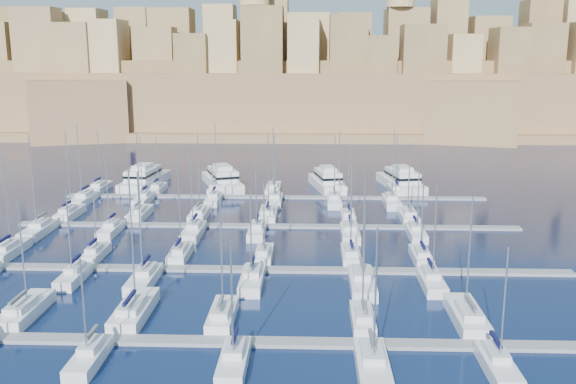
{
  "coord_description": "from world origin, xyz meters",
  "views": [
    {
      "loc": [
        7.18,
        -93.5,
        28.66
      ],
      "look_at": [
        3.63,
        6.0,
        6.94
      ],
      "focal_mm": 40.0,
      "sensor_mm": 36.0,
      "label": 1
    }
  ],
  "objects_px": {
    "sailboat_2": "(134,310)",
    "motor_yacht_a": "(144,178)",
    "sailboat_4": "(363,319)",
    "motor_yacht_b": "(222,179)",
    "motor_yacht_c": "(327,181)",
    "motor_yacht_d": "(401,181)"
  },
  "relations": [
    {
      "from": "motor_yacht_c",
      "to": "motor_yacht_a",
      "type": "bearing_deg",
      "value": 178.02
    },
    {
      "from": "sailboat_4",
      "to": "motor_yacht_b",
      "type": "bearing_deg",
      "value": 109.11
    },
    {
      "from": "sailboat_4",
      "to": "motor_yacht_c",
      "type": "xyz_separation_m",
      "value": [
        -2.09,
        70.42,
        0.99
      ]
    },
    {
      "from": "motor_yacht_b",
      "to": "motor_yacht_c",
      "type": "distance_m",
      "value": 22.78
    },
    {
      "from": "motor_yacht_c",
      "to": "motor_yacht_d",
      "type": "relative_size",
      "value": 0.88
    },
    {
      "from": "motor_yacht_a",
      "to": "motor_yacht_d",
      "type": "bearing_deg",
      "value": -0.33
    },
    {
      "from": "sailboat_2",
      "to": "motor_yacht_a",
      "type": "distance_m",
      "value": 72.41
    },
    {
      "from": "sailboat_4",
      "to": "motor_yacht_a",
      "type": "height_order",
      "value": "sailboat_4"
    },
    {
      "from": "sailboat_2",
      "to": "motor_yacht_d",
      "type": "xyz_separation_m",
      "value": [
        38.89,
        70.08,
        0.94
      ]
    },
    {
      "from": "sailboat_4",
      "to": "motor_yacht_b",
      "type": "height_order",
      "value": "sailboat_4"
    },
    {
      "from": "motor_yacht_a",
      "to": "motor_yacht_d",
      "type": "xyz_separation_m",
      "value": [
        55.84,
        -0.32,
        0.0
      ]
    },
    {
      "from": "sailboat_4",
      "to": "motor_yacht_a",
      "type": "distance_m",
      "value": 83.2
    },
    {
      "from": "motor_yacht_a",
      "to": "motor_yacht_b",
      "type": "distance_m",
      "value": 17.19
    },
    {
      "from": "motor_yacht_a",
      "to": "motor_yacht_d",
      "type": "distance_m",
      "value": 55.84
    },
    {
      "from": "motor_yacht_c",
      "to": "motor_yacht_d",
      "type": "height_order",
      "value": "same"
    },
    {
      "from": "motor_yacht_a",
      "to": "motor_yacht_c",
      "type": "bearing_deg",
      "value": -1.98
    },
    {
      "from": "motor_yacht_d",
      "to": "sailboat_4",
      "type": "bearing_deg",
      "value": -100.93
    },
    {
      "from": "sailboat_2",
      "to": "motor_yacht_c",
      "type": "relative_size",
      "value": 1.01
    },
    {
      "from": "motor_yacht_a",
      "to": "sailboat_4",
      "type": "bearing_deg",
      "value": -59.66
    },
    {
      "from": "sailboat_4",
      "to": "sailboat_2",
      "type": "bearing_deg",
      "value": 176.79
    },
    {
      "from": "sailboat_4",
      "to": "motor_yacht_b",
      "type": "distance_m",
      "value": 75.88
    },
    {
      "from": "sailboat_4",
      "to": "motor_yacht_d",
      "type": "distance_m",
      "value": 72.81
    }
  ]
}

